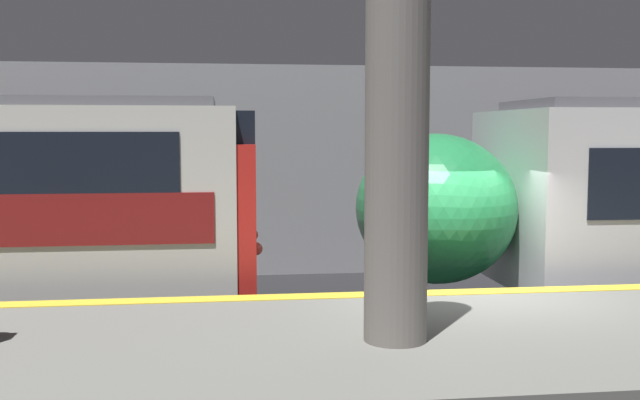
% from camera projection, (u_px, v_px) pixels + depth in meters
% --- Properties ---
extents(ground_plane, '(120.00, 120.00, 0.00)m').
position_uv_depth(ground_plane, '(474.00, 374.00, 9.42)').
color(ground_plane, black).
extents(platform, '(40.00, 3.68, 1.09)m').
position_uv_depth(platform, '(535.00, 380.00, 7.56)').
color(platform, slate).
rests_on(platform, ground).
extents(station_rear_barrier, '(50.00, 0.15, 4.43)m').
position_uv_depth(station_rear_barrier, '(370.00, 170.00, 16.05)').
color(station_rear_barrier, '#939399').
rests_on(station_rear_barrier, ground).
extents(support_pillar_near, '(0.59, 0.59, 4.07)m').
position_uv_depth(support_pillar_near, '(397.00, 124.00, 6.87)').
color(support_pillar_near, slate).
rests_on(support_pillar_near, platform).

